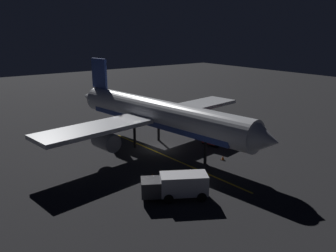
# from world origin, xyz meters

# --- Properties ---
(ground_plane) EXTENTS (180.00, 180.00, 0.20)m
(ground_plane) POSITION_xyz_m (0.00, 0.00, -0.10)
(ground_plane) COLOR #242427
(apron_guide_stripe) EXTENTS (1.47, 24.80, 0.01)m
(apron_guide_stripe) POSITION_xyz_m (1.04, 4.00, 0.00)
(apron_guide_stripe) COLOR gold
(apron_guide_stripe) RESTS_ON ground_plane
(airliner) EXTENTS (32.49, 35.51, 11.12)m
(airliner) POSITION_xyz_m (0.08, -0.57, 4.54)
(airliner) COLOR white
(airliner) RESTS_ON ground_plane
(baggage_truck) EXTENTS (6.36, 4.90, 2.35)m
(baggage_truck) POSITION_xyz_m (6.87, 12.67, 1.23)
(baggage_truck) COLOR silver
(baggage_truck) RESTS_ON ground_plane
(catering_truck) EXTENTS (6.55, 3.28, 2.46)m
(catering_truck) POSITION_xyz_m (-8.23, 3.18, 1.27)
(catering_truck) COLOR maroon
(catering_truck) RESTS_ON ground_plane
(ground_crew_worker) EXTENTS (0.40, 0.40, 1.74)m
(ground_crew_worker) POSITION_xyz_m (4.14, 11.33, 0.89)
(ground_crew_worker) COLOR black
(ground_crew_worker) RESTS_ON ground_plane
(traffic_cone_near_left) EXTENTS (0.50, 0.50, 0.55)m
(traffic_cone_near_left) POSITION_xyz_m (-3.66, 8.30, 0.25)
(traffic_cone_near_left) COLOR #EA590F
(traffic_cone_near_left) RESTS_ON ground_plane
(traffic_cone_near_right) EXTENTS (0.50, 0.50, 0.55)m
(traffic_cone_near_right) POSITION_xyz_m (1.46, 10.96, 0.25)
(traffic_cone_near_right) COLOR #EA590F
(traffic_cone_near_right) RESTS_ON ground_plane
(traffic_cone_under_wing) EXTENTS (0.50, 0.50, 0.55)m
(traffic_cone_under_wing) POSITION_xyz_m (6.37, 7.74, 0.25)
(traffic_cone_under_wing) COLOR #EA590F
(traffic_cone_under_wing) RESTS_ON ground_plane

